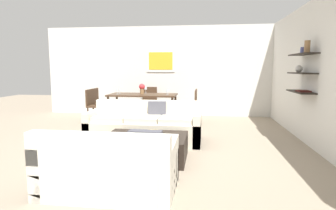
# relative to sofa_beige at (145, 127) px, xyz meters

# --- Properties ---
(ground_plane) EXTENTS (18.00, 18.00, 0.00)m
(ground_plane) POSITION_rel_sofa_beige_xyz_m (0.10, -0.34, -0.29)
(ground_plane) COLOR gray
(back_wall_unit) EXTENTS (8.40, 0.09, 2.70)m
(back_wall_unit) POSITION_rel_sofa_beige_xyz_m (0.39, 3.19, 1.06)
(back_wall_unit) COLOR silver
(back_wall_unit) RESTS_ON ground
(right_wall_shelf_unit) EXTENTS (0.34, 8.20, 2.70)m
(right_wall_shelf_unit) POSITION_rel_sofa_beige_xyz_m (3.13, 0.26, 1.06)
(right_wall_shelf_unit) COLOR silver
(right_wall_shelf_unit) RESTS_ON ground
(sofa_beige) EXTENTS (2.21, 0.90, 0.78)m
(sofa_beige) POSITION_rel_sofa_beige_xyz_m (0.00, 0.00, 0.00)
(sofa_beige) COLOR beige
(sofa_beige) RESTS_ON ground
(loveseat_white) EXTENTS (1.54, 0.90, 0.78)m
(loveseat_white) POSITION_rel_sofa_beige_xyz_m (0.08, -2.32, 0.00)
(loveseat_white) COLOR silver
(loveseat_white) RESTS_ON ground
(coffee_table) EXTENTS (1.29, 0.90, 0.38)m
(coffee_table) POSITION_rel_sofa_beige_xyz_m (0.25, -1.10, -0.10)
(coffee_table) COLOR black
(coffee_table) RESTS_ON ground
(decorative_bowl) EXTENTS (0.35, 0.35, 0.06)m
(decorative_bowl) POSITION_rel_sofa_beige_xyz_m (0.33, -1.06, 0.12)
(decorative_bowl) COLOR #99844C
(decorative_bowl) RESTS_ON coffee_table
(dining_table) EXTENTS (1.81, 0.86, 0.75)m
(dining_table) POSITION_rel_sofa_beige_xyz_m (-0.49, 1.99, 0.38)
(dining_table) COLOR #422D1E
(dining_table) RESTS_ON ground
(dining_chair_left_near) EXTENTS (0.44, 0.44, 0.88)m
(dining_chair_left_near) POSITION_rel_sofa_beige_xyz_m (-1.80, 1.79, 0.21)
(dining_chair_left_near) COLOR #422D1E
(dining_chair_left_near) RESTS_ON ground
(dining_chair_right_near) EXTENTS (0.44, 0.44, 0.88)m
(dining_chair_right_near) POSITION_rel_sofa_beige_xyz_m (0.82, 1.79, 0.21)
(dining_chair_right_near) COLOR #422D1E
(dining_chair_right_near) RESTS_ON ground
(dining_chair_right_far) EXTENTS (0.44, 0.44, 0.88)m
(dining_chair_right_far) POSITION_rel_sofa_beige_xyz_m (0.82, 2.18, 0.21)
(dining_chair_right_far) COLOR #422D1E
(dining_chair_right_far) RESTS_ON ground
(dining_chair_left_far) EXTENTS (0.44, 0.44, 0.88)m
(dining_chair_left_far) POSITION_rel_sofa_beige_xyz_m (-1.80, 2.18, 0.21)
(dining_chair_left_far) COLOR #422D1E
(dining_chair_left_far) RESTS_ON ground
(dining_chair_head) EXTENTS (0.44, 0.44, 0.88)m
(dining_chair_head) POSITION_rel_sofa_beige_xyz_m (-0.49, 2.82, 0.21)
(dining_chair_head) COLOR #422D1E
(dining_chair_head) RESTS_ON ground
(wine_glass_right_near) EXTENTS (0.07, 0.07, 0.14)m
(wine_glass_right_near) POSITION_rel_sofa_beige_xyz_m (0.18, 1.88, 0.56)
(wine_glass_right_near) COLOR silver
(wine_glass_right_near) RESTS_ON dining_table
(wine_glass_left_far) EXTENTS (0.06, 0.06, 0.16)m
(wine_glass_left_far) POSITION_rel_sofa_beige_xyz_m (-1.16, 2.09, 0.57)
(wine_glass_left_far) COLOR silver
(wine_glass_left_far) RESTS_ON dining_table
(wine_glass_left_near) EXTENTS (0.07, 0.07, 0.15)m
(wine_glass_left_near) POSITION_rel_sofa_beige_xyz_m (-1.16, 1.88, 0.56)
(wine_glass_left_near) COLOR silver
(wine_glass_left_near) RESTS_ON dining_table
(wine_glass_right_far) EXTENTS (0.07, 0.07, 0.15)m
(wine_glass_right_far) POSITION_rel_sofa_beige_xyz_m (0.18, 2.09, 0.56)
(wine_glass_right_far) COLOR silver
(wine_glass_right_far) RESTS_ON dining_table
(wine_glass_head) EXTENTS (0.07, 0.07, 0.19)m
(wine_glass_head) POSITION_rel_sofa_beige_xyz_m (-0.49, 2.36, 0.59)
(wine_glass_head) COLOR silver
(wine_glass_head) RESTS_ON dining_table
(centerpiece_vase) EXTENTS (0.16, 0.16, 0.28)m
(centerpiece_vase) POSITION_rel_sofa_beige_xyz_m (-0.52, 2.05, 0.62)
(centerpiece_vase) COLOR olive
(centerpiece_vase) RESTS_ON dining_table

